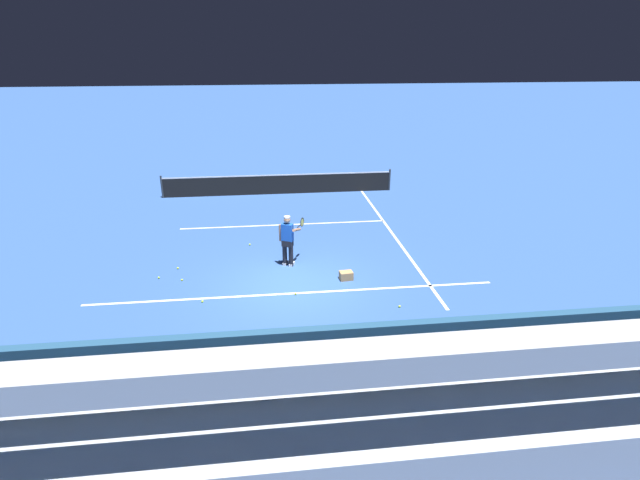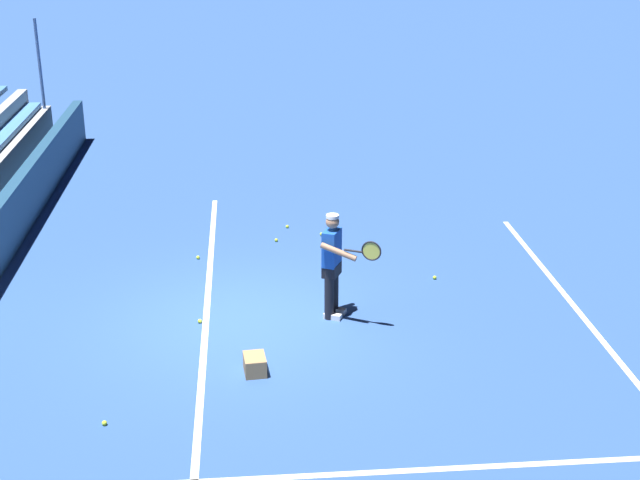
{
  "view_description": "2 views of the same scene",
  "coord_description": "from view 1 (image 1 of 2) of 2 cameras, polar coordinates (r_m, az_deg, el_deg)",
  "views": [
    {
      "loc": [
        -0.84,
        -13.52,
        6.82
      ],
      "look_at": [
        0.98,
        1.42,
        0.89
      ],
      "focal_mm": 28.0,
      "sensor_mm": 36.0,
      "label": 1
    },
    {
      "loc": [
        12.72,
        0.21,
        6.3
      ],
      "look_at": [
        -0.44,
        1.35,
        1.16
      ],
      "focal_mm": 50.0,
      "sensor_mm": 36.0,
      "label": 2
    }
  ],
  "objects": [
    {
      "name": "back_wall_sponsor_board",
      "position": [
        11.21,
        -1.44,
        -12.52
      ],
      "size": [
        23.08,
        0.25,
        1.1
      ],
      "color": "navy",
      "rests_on": "ground"
    },
    {
      "name": "bleacher_stand",
      "position": [
        9.32,
        -0.09,
        -19.08
      ],
      "size": [
        21.92,
        3.2,
        3.4
      ],
      "color": "#9EA3A8",
      "rests_on": "ground"
    },
    {
      "name": "court_sideline_white",
      "position": [
        19.45,
        8.27,
        0.75
      ],
      "size": [
        0.1,
        12.0,
        0.01
      ],
      "primitive_type": "cube",
      "color": "white",
      "rests_on": "ground"
    },
    {
      "name": "tennis_ball_near_player",
      "position": [
        16.01,
        -15.5,
        -4.42
      ],
      "size": [
        0.07,
        0.07,
        0.07
      ],
      "primitive_type": "sphere",
      "color": "#CCE533",
      "rests_on": "ground"
    },
    {
      "name": "court_baseline_white",
      "position": [
        14.73,
        -2.89,
        -6.1
      ],
      "size": [
        12.0,
        0.1,
        0.01
      ],
      "primitive_type": "cube",
      "color": "white",
      "rests_on": "ground"
    },
    {
      "name": "tennis_ball_far_left",
      "position": [
        16.86,
        -15.94,
        -3.11
      ],
      "size": [
        0.07,
        0.07,
        0.07
      ],
      "primitive_type": "sphere",
      "color": "#CCE533",
      "rests_on": "ground"
    },
    {
      "name": "ball_box_cardboard",
      "position": [
        15.51,
        3.0,
        -4.08
      ],
      "size": [
        0.43,
        0.34,
        0.26
      ],
      "primitive_type": "cube",
      "rotation": [
        0.0,
        0.0,
        0.09
      ],
      "color": "#A87F51",
      "rests_on": "ground"
    },
    {
      "name": "tennis_ball_midcourt",
      "position": [
        14.6,
        -13.29,
        -6.84
      ],
      "size": [
        0.07,
        0.07,
        0.07
      ],
      "primitive_type": "sphere",
      "color": "#CCE533",
      "rests_on": "ground"
    },
    {
      "name": "tennis_ball_stray_back",
      "position": [
        18.28,
        -8.03,
        -0.51
      ],
      "size": [
        0.07,
        0.07,
        0.07
      ],
      "primitive_type": "sphere",
      "color": "#CCE533",
      "rests_on": "ground"
    },
    {
      "name": "ground_plane",
      "position": [
        15.17,
        -3.03,
        -5.24
      ],
      "size": [
        160.0,
        160.0,
        0.0
      ],
      "primitive_type": "plane",
      "color": "#2D5193"
    },
    {
      "name": "tennis_ball_toward_net",
      "position": [
        14.63,
        -2.81,
        -6.16
      ],
      "size": [
        0.07,
        0.07,
        0.07
      ],
      "primitive_type": "sphere",
      "color": "#CCE533",
      "rests_on": "ground"
    },
    {
      "name": "court_service_line_white",
      "position": [
        20.23,
        -4.15,
        1.75
      ],
      "size": [
        8.22,
        0.1,
        0.01
      ],
      "primitive_type": "cube",
      "color": "white",
      "rests_on": "ground"
    },
    {
      "name": "tennis_ball_on_baseline",
      "position": [
        16.37,
        -17.94,
        -4.11
      ],
      "size": [
        0.07,
        0.07,
        0.07
      ],
      "primitive_type": "sphere",
      "color": "#CCE533",
      "rests_on": "ground"
    },
    {
      "name": "tennis_net",
      "position": [
        24.37,
        -4.75,
        6.39
      ],
      "size": [
        11.09,
        0.09,
        1.07
      ],
      "color": "#33383D",
      "rests_on": "ground"
    },
    {
      "name": "tennis_player",
      "position": [
        16.19,
        -3.68,
        -0.01
      ],
      "size": [
        0.88,
        0.9,
        1.71
      ],
      "color": "black",
      "rests_on": "ground"
    },
    {
      "name": "tennis_ball_by_box",
      "position": [
        14.13,
        9.08,
        -7.5
      ],
      "size": [
        0.07,
        0.07,
        0.07
      ],
      "primitive_type": "sphere",
      "color": "#CCE533",
      "rests_on": "ground"
    }
  ]
}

